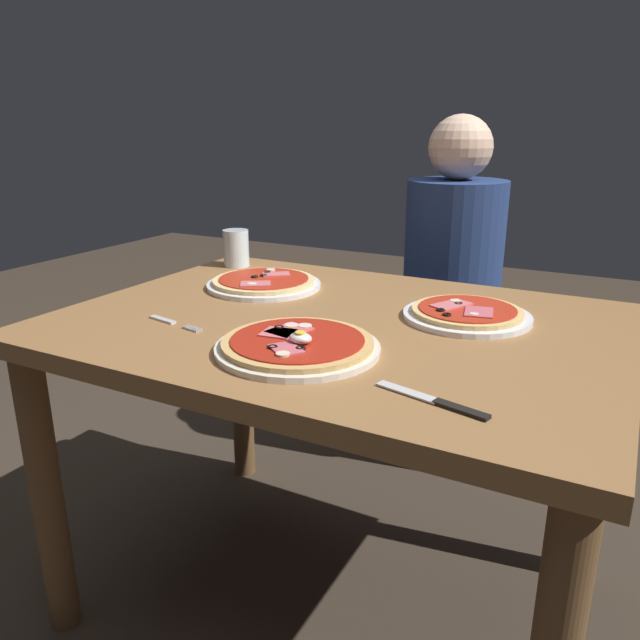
% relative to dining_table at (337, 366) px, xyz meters
% --- Properties ---
extents(ground_plane, '(8.00, 8.00, 0.00)m').
position_rel_dining_table_xyz_m(ground_plane, '(0.00, 0.00, -0.63)').
color(ground_plane, '#382D23').
extents(dining_table, '(1.20, 0.88, 0.74)m').
position_rel_dining_table_xyz_m(dining_table, '(0.00, 0.00, 0.00)').
color(dining_table, olive).
rests_on(dining_table, ground).
extents(pizza_foreground, '(0.31, 0.31, 0.05)m').
position_rel_dining_table_xyz_m(pizza_foreground, '(0.02, -0.21, 0.12)').
color(pizza_foreground, silver).
rests_on(pizza_foreground, dining_table).
extents(pizza_across_left, '(0.30, 0.30, 0.03)m').
position_rel_dining_table_xyz_m(pizza_across_left, '(-0.29, 0.15, 0.12)').
color(pizza_across_left, white).
rests_on(pizza_across_left, dining_table).
extents(pizza_across_right, '(0.28, 0.28, 0.03)m').
position_rel_dining_table_xyz_m(pizza_across_right, '(0.25, 0.13, 0.12)').
color(pizza_across_right, white).
rests_on(pizza_across_right, dining_table).
extents(water_glass_near, '(0.08, 0.08, 0.11)m').
position_rel_dining_table_xyz_m(water_glass_near, '(-0.50, 0.33, 0.16)').
color(water_glass_near, silver).
rests_on(water_glass_near, dining_table).
extents(fork, '(0.16, 0.04, 0.00)m').
position_rel_dining_table_xyz_m(fork, '(-0.30, -0.19, 0.11)').
color(fork, silver).
rests_on(fork, dining_table).
extents(knife, '(0.19, 0.06, 0.01)m').
position_rel_dining_table_xyz_m(knife, '(0.32, -0.31, 0.11)').
color(knife, silver).
rests_on(knife, dining_table).
extents(diner_person, '(0.32, 0.32, 1.18)m').
position_rel_dining_table_xyz_m(diner_person, '(0.02, 0.81, -0.07)').
color(diner_person, black).
rests_on(diner_person, ground).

